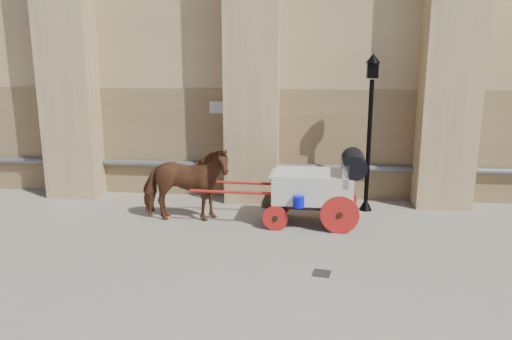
# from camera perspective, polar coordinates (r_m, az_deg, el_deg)

# --- Properties ---
(ground) EXTENTS (90.00, 90.00, 0.00)m
(ground) POSITION_cam_1_polar(r_m,az_deg,el_deg) (10.26, 2.92, -9.28)
(ground) COLOR gray
(ground) RESTS_ON ground
(horse) EXTENTS (2.20, 1.13, 1.80)m
(horse) POSITION_cam_1_polar(r_m,az_deg,el_deg) (11.92, -8.09, -1.65)
(horse) COLOR brown
(horse) RESTS_ON ground
(carriage) EXTENTS (4.04, 1.45, 1.75)m
(carriage) POSITION_cam_1_polar(r_m,az_deg,el_deg) (11.67, 7.18, -1.71)
(carriage) COLOR black
(carriage) RESTS_ON ground
(street_lamp) EXTENTS (0.37, 0.37, 3.92)m
(street_lamp) POSITION_cam_1_polar(r_m,az_deg,el_deg) (12.72, 12.85, 4.58)
(street_lamp) COLOR black
(street_lamp) RESTS_ON ground
(drain_grate_near) EXTENTS (0.37, 0.37, 0.01)m
(drain_grate_near) POSITION_cam_1_polar(r_m,az_deg,el_deg) (9.36, 7.52, -11.61)
(drain_grate_near) COLOR black
(drain_grate_near) RESTS_ON ground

